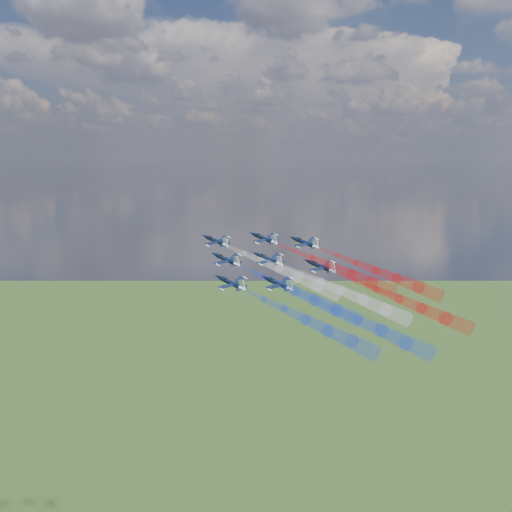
% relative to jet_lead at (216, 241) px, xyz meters
% --- Properties ---
extents(jet_lead, '(14.89, 13.79, 7.45)m').
position_rel_jet_lead_xyz_m(jet_lead, '(0.00, 0.00, 0.00)').
color(jet_lead, black).
extents(trail_lead, '(37.47, 21.25, 13.53)m').
position_rel_jet_lead_xyz_m(trail_lead, '(22.14, -10.56, -5.69)').
color(trail_lead, white).
extents(jet_inner_left, '(14.89, 13.79, 7.45)m').
position_rel_jet_lead_xyz_m(jet_inner_left, '(6.65, -10.37, -3.77)').
color(jet_inner_left, black).
extents(trail_inner_left, '(37.47, 21.25, 13.53)m').
position_rel_jet_lead_xyz_m(trail_inner_left, '(28.79, -20.93, -9.46)').
color(trail_inner_left, blue).
extents(jet_inner_right, '(14.89, 13.79, 7.45)m').
position_rel_jet_lead_xyz_m(jet_inner_right, '(13.73, 5.24, 0.59)').
color(jet_inner_right, black).
extents(trail_inner_right, '(37.47, 21.25, 13.53)m').
position_rel_jet_lead_xyz_m(trail_inner_right, '(35.87, -5.33, -5.10)').
color(trail_inner_right, red).
extents(jet_outer_left, '(14.89, 13.79, 7.45)m').
position_rel_jet_lead_xyz_m(jet_outer_left, '(11.72, -22.17, -7.98)').
color(jet_outer_left, black).
extents(trail_outer_left, '(37.47, 21.25, 13.53)m').
position_rel_jet_lead_xyz_m(trail_outer_left, '(33.86, -32.73, -13.67)').
color(trail_outer_left, blue).
extents(jet_center_third, '(14.89, 13.79, 7.45)m').
position_rel_jet_lead_xyz_m(jet_center_third, '(18.24, -7.18, -3.66)').
color(jet_center_third, black).
extents(trail_center_third, '(37.47, 21.25, 13.53)m').
position_rel_jet_lead_xyz_m(trail_center_third, '(40.38, -17.74, -9.35)').
color(trail_center_third, white).
extents(jet_outer_right, '(14.89, 13.79, 7.45)m').
position_rel_jet_lead_xyz_m(jet_outer_right, '(25.88, 7.78, -0.61)').
color(jet_outer_right, black).
extents(trail_outer_right, '(37.47, 21.25, 13.53)m').
position_rel_jet_lead_xyz_m(trail_outer_right, '(48.02, -2.79, -6.30)').
color(trail_outer_right, red).
extents(jet_rear_left, '(14.89, 13.79, 7.45)m').
position_rel_jet_lead_xyz_m(jet_rear_left, '(23.78, -18.96, -8.09)').
color(jet_rear_left, black).
extents(trail_rear_left, '(37.47, 21.25, 13.53)m').
position_rel_jet_lead_xyz_m(trail_rear_left, '(45.92, -29.52, -13.78)').
color(trail_rear_left, blue).
extents(jet_rear_right, '(14.89, 13.79, 7.45)m').
position_rel_jet_lead_xyz_m(jet_rear_right, '(32.75, -4.31, -5.56)').
color(jet_rear_right, black).
extents(trail_rear_right, '(37.47, 21.25, 13.53)m').
position_rel_jet_lead_xyz_m(trail_rear_right, '(54.90, -14.87, -11.25)').
color(trail_rear_right, red).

